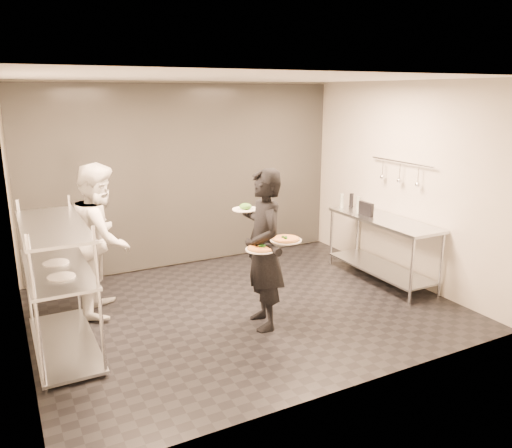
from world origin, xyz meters
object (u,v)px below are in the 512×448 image
waiter (264,250)px  salad_plate (246,208)px  pizza_plate_far (286,239)px  bottle_clear (358,203)px  prep_counter (382,238)px  pizza_plate_near (261,249)px  bottle_green (342,201)px  pass_rack (59,280)px  bottle_dark (351,200)px  chef (102,239)px  pos_monitor (366,209)px

waiter → salad_plate: size_ratio=6.01×
pizza_plate_far → waiter: bearing=127.8°
salad_plate → bottle_clear: salad_plate is taller
prep_counter → pizza_plate_far: size_ratio=5.12×
pizza_plate_near → bottle_green: 2.63m
prep_counter → pizza_plate_near: pizza_plate_near is taller
pizza_plate_far → bottle_green: 2.43m
pass_rack → bottle_dark: bearing=10.4°
prep_counter → salad_plate: 2.39m
chef → salad_plate: (1.46, -0.99, 0.43)m
bottle_clear → waiter: bearing=-154.3°
bottle_clear → bottle_green: bearing=114.1°
pizza_plate_near → prep_counter: bearing=15.9°
salad_plate → pos_monitor: 2.22m
bottle_clear → chef: bearing=176.1°
pass_rack → pizza_plate_far: size_ratio=4.55×
waiter → salad_plate: bearing=-156.3°
chef → pizza_plate_near: (1.41, -1.46, 0.08)m
chef → bottle_dark: (3.78, 0.00, 0.10)m
pass_rack → prep_counter: pass_rack is taller
bottle_green → bottle_dark: bottle_green is taller
bottle_green → pos_monitor: bearing=-88.9°
salad_plate → pizza_plate_near: bearing=-95.6°
prep_counter → pizza_plate_far: bearing=-160.8°
salad_plate → bottle_green: bearing=24.9°
bottle_green → waiter: bearing=-147.8°
bottle_green → bottle_clear: bottle_green is taller
pos_monitor → pass_rack: bearing=-175.7°
pizza_plate_far → salad_plate: 0.63m
chef → pizza_plate_far: chef is taller
chef → pizza_plate_near: bearing=-115.6°
pass_rack → chef: 1.01m
pizza_plate_near → salad_plate: salad_plate is taller
waiter → pizza_plate_far: (0.16, -0.21, 0.16)m
prep_counter → bottle_green: bottle_green is taller
bottle_green → pizza_plate_near: bearing=-146.2°
pizza_plate_near → pos_monitor: bearing=22.5°
prep_counter → chef: (-3.73, 0.80, 0.30)m
pizza_plate_far → salad_plate: salad_plate is taller
waiter → salad_plate: (-0.08, 0.31, 0.43)m
salad_plate → bottle_clear: (2.25, 0.74, -0.32)m
pass_rack → bottle_clear: pass_rack is taller
pizza_plate_far → bottle_dark: bearing=36.0°
bottle_green → pizza_plate_far: bearing=-141.6°
chef → bottle_clear: chef is taller
pizza_plate_near → bottle_dark: bearing=31.7°
pizza_plate_far → pos_monitor: size_ratio=1.29×
chef → pizza_plate_near: size_ratio=5.36×
pass_rack → pizza_plate_near: (2.01, -0.66, 0.23)m
pass_rack → bottle_green: pass_rack is taller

